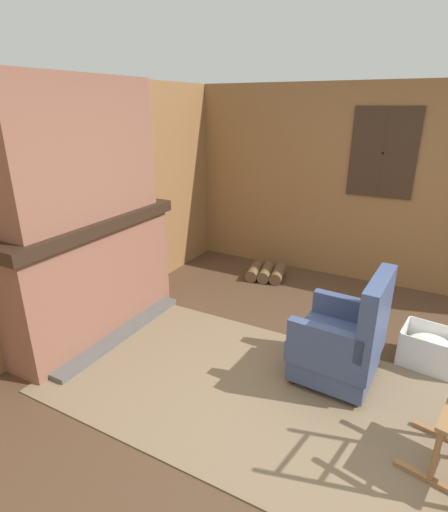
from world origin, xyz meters
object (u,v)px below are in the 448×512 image
object	(u,v)px
armchair	(343,342)
laundry_basket	(430,348)
storage_case	(100,204)
firewood_stack	(266,273)
oil_lamp_vase	(19,225)

from	to	relation	value
armchair	laundry_basket	world-z (taller)	armchair
armchair	laundry_basket	size ratio (longest dim) A/B	1.87
armchair	storage_case	size ratio (longest dim) A/B	3.59
firewood_stack	oil_lamp_vase	xyz separation A→B (m)	(-1.05, -2.65, 1.20)
armchair	oil_lamp_vase	size ratio (longest dim) A/B	3.68
firewood_stack	oil_lamp_vase	bearing A→B (deg)	-111.64
firewood_stack	storage_case	xyz separation A→B (m)	(-1.05, -1.78, 1.18)
laundry_basket	oil_lamp_vase	world-z (taller)	oil_lamp_vase
oil_lamp_vase	firewood_stack	bearing A→B (deg)	68.36
armchair	firewood_stack	xyz separation A→B (m)	(-1.34, 1.64, -0.28)
laundry_basket	firewood_stack	bearing A→B (deg)	151.73
laundry_basket	armchair	bearing A→B (deg)	-138.62
firewood_stack	storage_case	size ratio (longest dim) A/B	1.99
oil_lamp_vase	storage_case	size ratio (longest dim) A/B	0.97
laundry_basket	oil_lamp_vase	xyz separation A→B (m)	(-3.04, -1.58, 1.11)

